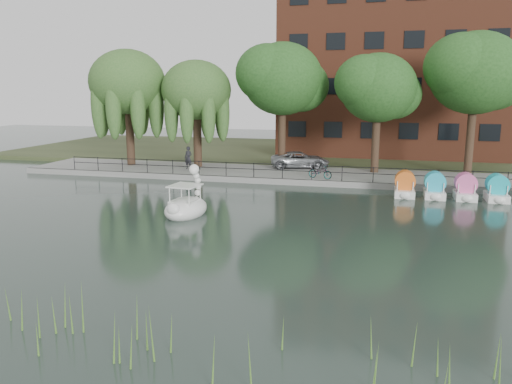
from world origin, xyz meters
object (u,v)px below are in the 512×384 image
at_px(bicycle, 320,171).
at_px(swan_boat, 186,205).
at_px(minivan, 300,159).
at_px(pedestrian, 188,156).

distance_m(bicycle, swan_boat, 11.62).
bearing_deg(swan_boat, minivan, 83.20).
xyz_separation_m(bicycle, swan_boat, (-5.54, -10.21, -0.35)).
distance_m(minivan, swan_boat, 15.02).
relative_size(bicycle, swan_boat, 0.55).
bearing_deg(pedestrian, minivan, 31.36).
bearing_deg(swan_boat, pedestrian, 117.79).
relative_size(pedestrian, swan_boat, 0.63).
distance_m(bicycle, pedestrian, 10.34).
bearing_deg(minivan, pedestrian, 94.01).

